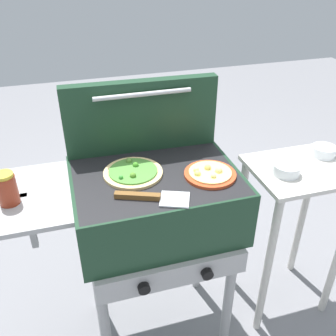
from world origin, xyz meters
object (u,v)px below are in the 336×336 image
(pizza_veggie, at_px, (133,172))
(pizza_cheese, at_px, (210,174))
(sauce_jar, at_px, (7,189))
(spatula, at_px, (153,197))
(topping_bowl_middle, at_px, (324,151))
(grill, at_px, (153,206))
(topping_bowl_far, at_px, (286,170))
(prep_table, at_px, (293,211))

(pizza_veggie, bearing_deg, pizza_cheese, -18.44)
(sauce_jar, distance_m, spatula, 0.49)
(pizza_veggie, bearing_deg, sauce_jar, -172.17)
(pizza_cheese, xyz_separation_m, topping_bowl_middle, (0.62, 0.13, -0.07))
(grill, height_order, topping_bowl_far, grill)
(pizza_veggie, distance_m, sauce_jar, 0.45)
(prep_table, bearing_deg, sauce_jar, -178.31)
(prep_table, xyz_separation_m, topping_bowl_middle, (0.15, 0.07, 0.26))
(pizza_cheese, xyz_separation_m, spatula, (-0.25, -0.08, -0.00))
(sauce_jar, bearing_deg, pizza_veggie, 7.83)
(prep_table, distance_m, topping_bowl_far, 0.28)
(topping_bowl_far, bearing_deg, grill, 177.94)
(grill, distance_m, sauce_jar, 0.55)
(grill, xyz_separation_m, pizza_veggie, (-0.07, 0.03, 0.15))
(sauce_jar, relative_size, topping_bowl_middle, 1.08)
(pizza_veggie, distance_m, pizza_cheese, 0.29)
(sauce_jar, bearing_deg, topping_bowl_middle, 4.37)
(grill, relative_size, topping_bowl_far, 8.42)
(prep_table, xyz_separation_m, topping_bowl_far, (-0.10, -0.03, 0.26))
(topping_bowl_far, distance_m, topping_bowl_middle, 0.27)
(topping_bowl_middle, bearing_deg, pizza_cheese, -167.73)
(sauce_jar, relative_size, spatula, 0.45)
(pizza_veggie, xyz_separation_m, spatula, (0.03, -0.18, -0.00))
(prep_table, bearing_deg, topping_bowl_middle, 23.88)
(prep_table, height_order, topping_bowl_middle, topping_bowl_middle)
(prep_table, height_order, topping_bowl_far, topping_bowl_far)
(grill, distance_m, pizza_cheese, 0.27)
(grill, bearing_deg, pizza_cheese, -16.60)
(pizza_cheese, distance_m, spatula, 0.26)
(spatula, height_order, prep_table, spatula)
(pizza_veggie, xyz_separation_m, pizza_cheese, (0.28, -0.09, 0.00))
(sauce_jar, height_order, prep_table, sauce_jar)
(grill, xyz_separation_m, prep_table, (0.67, 0.00, -0.18))
(pizza_cheese, relative_size, sauce_jar, 1.69)
(pizza_veggie, height_order, spatula, pizza_veggie)
(sauce_jar, bearing_deg, prep_table, 1.69)
(sauce_jar, relative_size, topping_bowl_far, 1.03)
(pizza_cheese, bearing_deg, grill, 163.40)
(topping_bowl_middle, bearing_deg, prep_table, -156.12)
(grill, relative_size, prep_table, 1.17)
(topping_bowl_far, relative_size, topping_bowl_middle, 1.06)
(grill, relative_size, topping_bowl_middle, 8.91)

